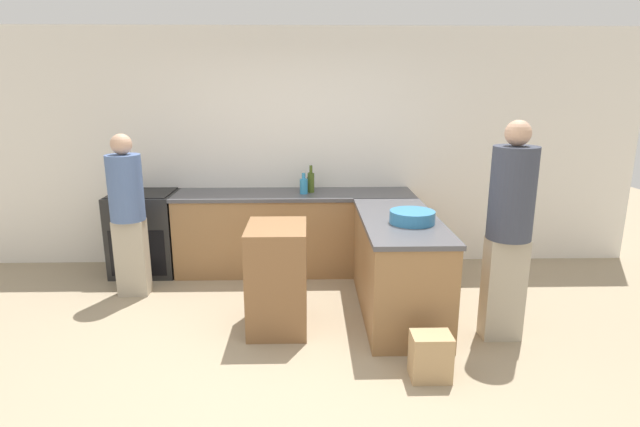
{
  "coord_description": "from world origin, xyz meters",
  "views": [
    {
      "loc": [
        0.15,
        -3.53,
        2.05
      ],
      "look_at": [
        0.26,
        0.77,
        0.95
      ],
      "focal_mm": 28.0,
      "sensor_mm": 36.0,
      "label": 1
    }
  ],
  "objects_px": {
    "island_table": "(277,277)",
    "person_by_range": "(128,210)",
    "range_oven": "(145,233)",
    "olive_oil_bottle": "(311,182)",
    "person_at_peninsula": "(509,225)",
    "dish_soap_bottle": "(304,186)",
    "wine_bottle_dark": "(310,183)",
    "mixing_bowl": "(412,217)",
    "paper_bag": "(431,356)"
  },
  "relations": [
    {
      "from": "person_by_range",
      "to": "paper_bag",
      "type": "relative_size",
      "value": 4.7
    },
    {
      "from": "person_by_range",
      "to": "range_oven",
      "type": "bearing_deg",
      "value": 95.66
    },
    {
      "from": "wine_bottle_dark",
      "to": "island_table",
      "type": "bearing_deg",
      "value": -100.55
    },
    {
      "from": "mixing_bowl",
      "to": "paper_bag",
      "type": "xyz_separation_m",
      "value": [
        -0.02,
        -0.94,
        -0.79
      ]
    },
    {
      "from": "dish_soap_bottle",
      "to": "olive_oil_bottle",
      "type": "xyz_separation_m",
      "value": [
        0.08,
        0.08,
        0.03
      ]
    },
    {
      "from": "person_at_peninsula",
      "to": "paper_bag",
      "type": "bearing_deg",
      "value": -140.59
    },
    {
      "from": "island_table",
      "to": "person_by_range",
      "type": "relative_size",
      "value": 0.57
    },
    {
      "from": "dish_soap_bottle",
      "to": "range_oven",
      "type": "bearing_deg",
      "value": 178.41
    },
    {
      "from": "island_table",
      "to": "dish_soap_bottle",
      "type": "distance_m",
      "value": 1.47
    },
    {
      "from": "person_at_peninsula",
      "to": "range_oven",
      "type": "bearing_deg",
      "value": 154.59
    },
    {
      "from": "range_oven",
      "to": "person_by_range",
      "type": "bearing_deg",
      "value": -84.34
    },
    {
      "from": "olive_oil_bottle",
      "to": "person_at_peninsula",
      "type": "relative_size",
      "value": 0.17
    },
    {
      "from": "island_table",
      "to": "paper_bag",
      "type": "distance_m",
      "value": 1.44
    },
    {
      "from": "mixing_bowl",
      "to": "olive_oil_bottle",
      "type": "relative_size",
      "value": 1.29
    },
    {
      "from": "olive_oil_bottle",
      "to": "paper_bag",
      "type": "xyz_separation_m",
      "value": [
        0.84,
        -2.26,
        -0.85
      ]
    },
    {
      "from": "range_oven",
      "to": "dish_soap_bottle",
      "type": "height_order",
      "value": "dish_soap_bottle"
    },
    {
      "from": "range_oven",
      "to": "paper_bag",
      "type": "xyz_separation_m",
      "value": [
        2.7,
        -2.24,
        -0.29
      ]
    },
    {
      "from": "range_oven",
      "to": "olive_oil_bottle",
      "type": "relative_size",
      "value": 3.05
    },
    {
      "from": "wine_bottle_dark",
      "to": "olive_oil_bottle",
      "type": "distance_m",
      "value": 0.13
    },
    {
      "from": "paper_bag",
      "to": "olive_oil_bottle",
      "type": "bearing_deg",
      "value": 110.33
    },
    {
      "from": "dish_soap_bottle",
      "to": "wine_bottle_dark",
      "type": "bearing_deg",
      "value": 71.53
    },
    {
      "from": "person_by_range",
      "to": "paper_bag",
      "type": "distance_m",
      "value": 3.16
    },
    {
      "from": "island_table",
      "to": "person_at_peninsula",
      "type": "xyz_separation_m",
      "value": [
        1.87,
        -0.23,
        0.52
      ]
    },
    {
      "from": "island_table",
      "to": "person_by_range",
      "type": "bearing_deg",
      "value": 153.38
    },
    {
      "from": "mixing_bowl",
      "to": "wine_bottle_dark",
      "type": "bearing_deg",
      "value": 121.34
    },
    {
      "from": "olive_oil_bottle",
      "to": "person_at_peninsula",
      "type": "bearing_deg",
      "value": -46.53
    },
    {
      "from": "island_table",
      "to": "paper_bag",
      "type": "xyz_separation_m",
      "value": [
        1.14,
        -0.84,
        -0.29
      ]
    },
    {
      "from": "island_table",
      "to": "person_at_peninsula",
      "type": "bearing_deg",
      "value": -7.13
    },
    {
      "from": "mixing_bowl",
      "to": "range_oven",
      "type": "bearing_deg",
      "value": 154.58
    },
    {
      "from": "person_by_range",
      "to": "wine_bottle_dark",
      "type": "bearing_deg",
      "value": 23.9
    },
    {
      "from": "mixing_bowl",
      "to": "person_by_range",
      "type": "relative_size",
      "value": 0.24
    },
    {
      "from": "mixing_bowl",
      "to": "person_by_range",
      "type": "xyz_separation_m",
      "value": [
        -2.66,
        0.65,
        -0.08
      ]
    },
    {
      "from": "range_oven",
      "to": "mixing_bowl",
      "type": "distance_m",
      "value": 3.06
    },
    {
      "from": "wine_bottle_dark",
      "to": "person_at_peninsula",
      "type": "height_order",
      "value": "person_at_peninsula"
    },
    {
      "from": "wine_bottle_dark",
      "to": "paper_bag",
      "type": "xyz_separation_m",
      "value": [
        0.85,
        -2.38,
        -0.82
      ]
    },
    {
      "from": "island_table",
      "to": "person_at_peninsula",
      "type": "height_order",
      "value": "person_at_peninsula"
    },
    {
      "from": "wine_bottle_dark",
      "to": "person_by_range",
      "type": "relative_size",
      "value": 0.13
    },
    {
      "from": "range_oven",
      "to": "island_table",
      "type": "distance_m",
      "value": 2.1
    },
    {
      "from": "dish_soap_bottle",
      "to": "island_table",
      "type": "bearing_deg",
      "value": -99.36
    },
    {
      "from": "olive_oil_bottle",
      "to": "paper_bag",
      "type": "distance_m",
      "value": 2.56
    },
    {
      "from": "island_table",
      "to": "dish_soap_bottle",
      "type": "relative_size",
      "value": 4.0
    },
    {
      "from": "island_table",
      "to": "wine_bottle_dark",
      "type": "bearing_deg",
      "value": 79.45
    },
    {
      "from": "paper_bag",
      "to": "mixing_bowl",
      "type": "bearing_deg",
      "value": 88.49
    },
    {
      "from": "range_oven",
      "to": "island_table",
      "type": "xyz_separation_m",
      "value": [
        1.56,
        -1.4,
        0.0
      ]
    },
    {
      "from": "dish_soap_bottle",
      "to": "person_at_peninsula",
      "type": "relative_size",
      "value": 0.13
    },
    {
      "from": "wine_bottle_dark",
      "to": "person_by_range",
      "type": "xyz_separation_m",
      "value": [
        -1.79,
        -0.79,
        -0.11
      ]
    },
    {
      "from": "dish_soap_bottle",
      "to": "person_by_range",
      "type": "relative_size",
      "value": 0.14
    },
    {
      "from": "range_oven",
      "to": "wine_bottle_dark",
      "type": "xyz_separation_m",
      "value": [
        1.85,
        0.14,
        0.53
      ]
    },
    {
      "from": "person_at_peninsula",
      "to": "dish_soap_bottle",
      "type": "bearing_deg",
      "value": 136.22
    },
    {
      "from": "island_table",
      "to": "mixing_bowl",
      "type": "distance_m",
      "value": 1.27
    }
  ]
}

